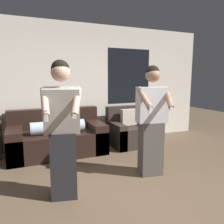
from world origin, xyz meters
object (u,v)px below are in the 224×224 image
Objects in this scene: couch at (57,138)px; armchair at (129,131)px; person_left at (63,130)px; person_right at (152,121)px.

couch reaches higher than armchair.
person_left is at bearing -96.06° from couch.
couch is 1.82m from person_left.
person_right is (-0.39, -1.51, 0.55)m from armchair.
person_left is (-0.18, -1.72, 0.56)m from couch.
armchair is 1.66m from person_right.
person_right reaches higher than couch.
couch is 1.59m from armchair.
person_left is 1.02× the size of person_right.
armchair is 0.51× the size of person_right.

